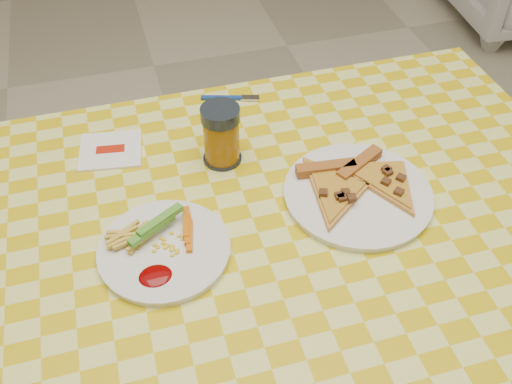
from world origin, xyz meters
TOP-DOWN VIEW (x-y plane):
  - table at (0.00, 0.00)m, footprint 1.28×0.88m
  - plate_left at (-0.16, -0.00)m, footprint 0.24×0.24m
  - plate_right at (0.20, 0.03)m, footprint 0.28×0.28m
  - fries_veggies at (-0.17, 0.01)m, footprint 0.16×0.15m
  - pizza_slices at (0.20, 0.05)m, footprint 0.28×0.25m
  - drink_glass at (-0.01, 0.20)m, footprint 0.07×0.07m
  - napkin at (-0.22, 0.28)m, footprint 0.13×0.13m
  - fork at (0.05, 0.38)m, footprint 0.12×0.05m

SIDE VIEW (x-z plane):
  - table at x=0.00m, z-range 0.30..1.06m
  - napkin at x=-0.22m, z-range 0.76..0.76m
  - fork at x=0.05m, z-range 0.76..0.76m
  - plate_left at x=-0.16m, z-range 0.76..0.77m
  - plate_right at x=0.20m, z-range 0.76..0.77m
  - pizza_slices at x=0.20m, z-range 0.76..0.79m
  - fries_veggies at x=-0.17m, z-range 0.76..0.80m
  - drink_glass at x=-0.01m, z-range 0.75..0.87m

